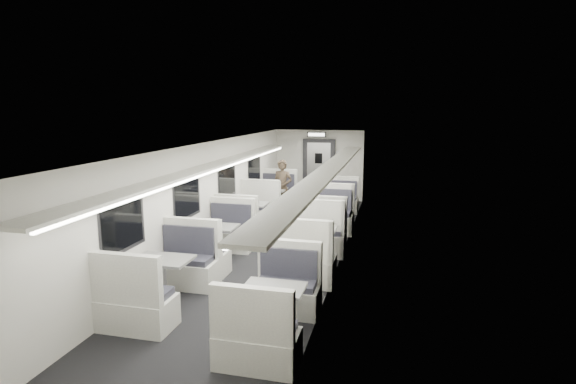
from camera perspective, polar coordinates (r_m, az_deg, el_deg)
The scene contains 19 objects.
room at distance 9.66m, azimuth -2.04°, elevation -0.95°, with size 3.24×12.24×2.64m.
booth_left_a at distance 13.22m, azimuth -2.31°, elevation -1.24°, with size 1.15×2.34×1.25m.
booth_left_b at distance 11.48m, azimuth -4.89°, elevation -3.24°, with size 1.08×2.20×1.18m.
booth_left_c at distance 9.48m, azimuth -9.14°, elevation -6.39°, with size 1.06×2.15×1.15m.
booth_left_d at distance 7.64m, azimuth -15.52°, elevation -10.82°, with size 1.10×2.23×1.19m.
booth_right_a at distance 13.05m, azimuth 6.44°, elevation -1.71°, with size 0.99×2.01×1.08m.
booth_right_b at distance 10.66m, azimuth 4.75°, elevation -4.20°, with size 1.15×2.33×1.25m.
booth_right_c at distance 9.02m, azimuth 3.03°, elevation -6.95°, with size 1.15×2.33×1.25m.
booth_right_d at distance 6.45m, azimuth -1.81°, elevation -14.82°, with size 1.02×2.08×1.11m.
passenger at distance 13.10m, azimuth -0.74°, elevation 0.50°, with size 0.61×0.40×1.66m, color black.
window_a at distance 13.27m, azimuth -4.28°, elevation 2.87°, with size 0.02×1.18×0.84m, color black.
window_b at distance 11.22m, azimuth -7.72°, elevation 1.37°, with size 0.02×1.18×0.84m, color black.
window_c at distance 9.24m, azimuth -12.66°, elevation -0.79°, with size 0.02×1.18×0.84m, color black.
window_d at distance 7.39m, azimuth -20.18°, elevation -4.07°, with size 0.02×1.18×0.84m, color black.
luggage_rack_left at distance 9.68m, azimuth -9.67°, elevation 3.22°, with size 0.46×10.40×0.09m.
luggage_rack_right at distance 9.00m, azimuth 5.08°, elevation 2.78°, with size 0.46×10.40×0.09m.
vestibule_door at distance 15.41m, azimuth 3.92°, elevation 2.80°, with size 1.10×0.13×2.10m.
exit_sign at distance 14.81m, azimuth 3.66°, elevation 7.30°, with size 0.62×0.12×0.16m.
wall_notice at distance 15.23m, azimuth 6.73°, elevation 4.40°, with size 0.32×0.02×0.40m, color silver.
Camera 1 is at (2.56, -9.11, 3.15)m, focal length 28.00 mm.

